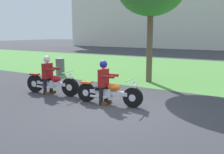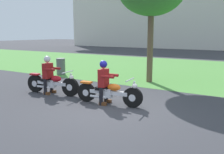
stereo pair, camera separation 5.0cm
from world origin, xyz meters
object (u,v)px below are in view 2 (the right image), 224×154
at_px(rider_lead, 104,79).
at_px(motorcycle_follow, 52,83).
at_px(trash_can, 61,66).
at_px(rider_follow, 48,72).
at_px(motorcycle_lead, 109,93).

bearing_deg(rider_lead, motorcycle_follow, 170.95).
bearing_deg(trash_can, rider_lead, -34.49).
distance_m(motorcycle_follow, trash_can, 4.41).
xyz_separation_m(motorcycle_follow, rider_follow, (-0.17, -0.02, 0.42)).
height_order(motorcycle_lead, motorcycle_follow, motorcycle_follow).
xyz_separation_m(rider_lead, rider_follow, (-2.50, 0.06, 0.02)).
xyz_separation_m(motorcycle_lead, rider_lead, (-0.17, -0.02, 0.43)).
relative_size(rider_follow, trash_can, 1.60).
distance_m(rider_lead, trash_can, 6.21).
xyz_separation_m(rider_follow, trash_can, (-2.61, 3.45, -0.38)).
bearing_deg(motorcycle_follow, rider_lead, -9.05).
distance_m(rider_lead, motorcycle_follow, 2.37).
xyz_separation_m(motorcycle_lead, trash_can, (-5.28, 3.49, 0.06)).
bearing_deg(trash_can, rider_follow, -52.90).
bearing_deg(motorcycle_follow, trash_can, 121.85).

